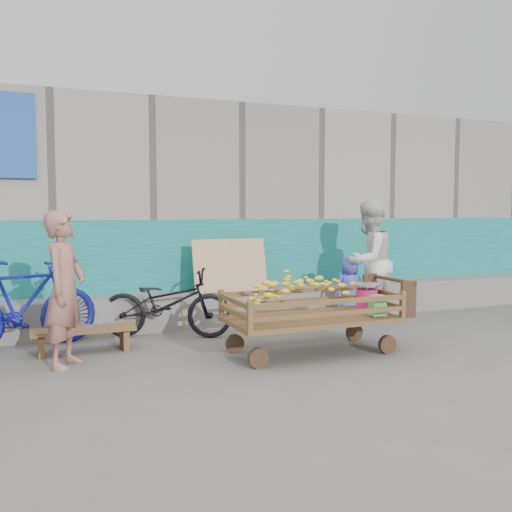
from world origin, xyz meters
name	(u,v)px	position (x,y,z in m)	size (l,w,h in m)	color
ground	(279,372)	(0.00, 0.00, 0.00)	(80.00, 80.00, 0.00)	#5A5753
building_wall	(173,214)	(0.00, 4.05, 1.47)	(12.00, 3.50, 3.00)	gray
banana_cart	(308,301)	(0.57, 0.51, 0.56)	(1.95, 0.89, 0.83)	brown
bench	(84,334)	(-1.63, 1.46, 0.20)	(1.07, 0.32, 0.27)	brown
vendor_man	(65,289)	(-1.84, 0.95, 0.76)	(0.55, 0.36, 1.52)	#996254
woman	(369,261)	(2.12, 1.74, 0.83)	(0.81, 0.63, 1.66)	silver
child	(350,290)	(1.84, 1.77, 0.45)	(0.44, 0.29, 0.90)	#464FBD
bicycle_dark	(167,303)	(-0.64, 1.85, 0.41)	(0.55, 1.57, 0.82)	black
bicycle_blue	(23,305)	(-2.23, 1.85, 0.50)	(0.47, 1.65, 0.99)	navy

